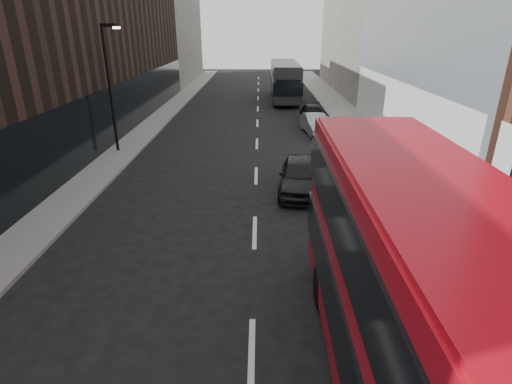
{
  "coord_description": "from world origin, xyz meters",
  "views": [
    {
      "loc": [
        0.16,
        -4.95,
        6.93
      ],
      "look_at": [
        0.07,
        5.79,
        2.5
      ],
      "focal_mm": 28.0,
      "sensor_mm": 36.0,
      "label": 1
    }
  ],
  "objects_px": {
    "street_lamp": "(110,81)",
    "grey_bus": "(285,80)",
    "red_bus": "(431,318)",
    "car_b": "(315,124)",
    "car_a": "(300,175)",
    "car_c": "(313,114)"
  },
  "relations": [
    {
      "from": "car_a",
      "to": "car_c",
      "type": "height_order",
      "value": "car_a"
    },
    {
      "from": "street_lamp",
      "to": "grey_bus",
      "type": "relative_size",
      "value": 0.61
    },
    {
      "from": "car_a",
      "to": "car_b",
      "type": "distance_m",
      "value": 11.03
    },
    {
      "from": "red_bus",
      "to": "car_b",
      "type": "distance_m",
      "value": 22.71
    },
    {
      "from": "car_a",
      "to": "car_b",
      "type": "height_order",
      "value": "car_a"
    },
    {
      "from": "street_lamp",
      "to": "red_bus",
      "type": "xyz_separation_m",
      "value": [
        11.16,
        -17.77,
        -1.56
      ]
    },
    {
      "from": "street_lamp",
      "to": "car_c",
      "type": "distance_m",
      "value": 15.43
    },
    {
      "from": "grey_bus",
      "to": "car_b",
      "type": "distance_m",
      "value": 14.35
    },
    {
      "from": "car_a",
      "to": "car_c",
      "type": "xyz_separation_m",
      "value": [
        2.37,
        14.2,
        -0.12
      ]
    },
    {
      "from": "red_bus",
      "to": "grey_bus",
      "type": "bearing_deg",
      "value": 91.13
    },
    {
      "from": "car_b",
      "to": "car_a",
      "type": "bearing_deg",
      "value": -108.13
    },
    {
      "from": "car_b",
      "to": "grey_bus",
      "type": "bearing_deg",
      "value": 88.13
    },
    {
      "from": "street_lamp",
      "to": "car_a",
      "type": "height_order",
      "value": "street_lamp"
    },
    {
      "from": "red_bus",
      "to": "street_lamp",
      "type": "bearing_deg",
      "value": 122.92
    },
    {
      "from": "street_lamp",
      "to": "red_bus",
      "type": "height_order",
      "value": "street_lamp"
    },
    {
      "from": "street_lamp",
      "to": "car_b",
      "type": "distance_m",
      "value": 13.67
    },
    {
      "from": "grey_bus",
      "to": "car_a",
      "type": "xyz_separation_m",
      "value": [
        -0.72,
        -25.06,
        -1.21
      ]
    },
    {
      "from": "street_lamp",
      "to": "red_bus",
      "type": "bearing_deg",
      "value": -57.87
    },
    {
      "from": "street_lamp",
      "to": "grey_bus",
      "type": "height_order",
      "value": "street_lamp"
    },
    {
      "from": "car_c",
      "to": "grey_bus",
      "type": "bearing_deg",
      "value": 98.4
    },
    {
      "from": "grey_bus",
      "to": "car_c",
      "type": "relative_size",
      "value": 2.54
    },
    {
      "from": "car_b",
      "to": "street_lamp",
      "type": "bearing_deg",
      "value": -165.85
    }
  ]
}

